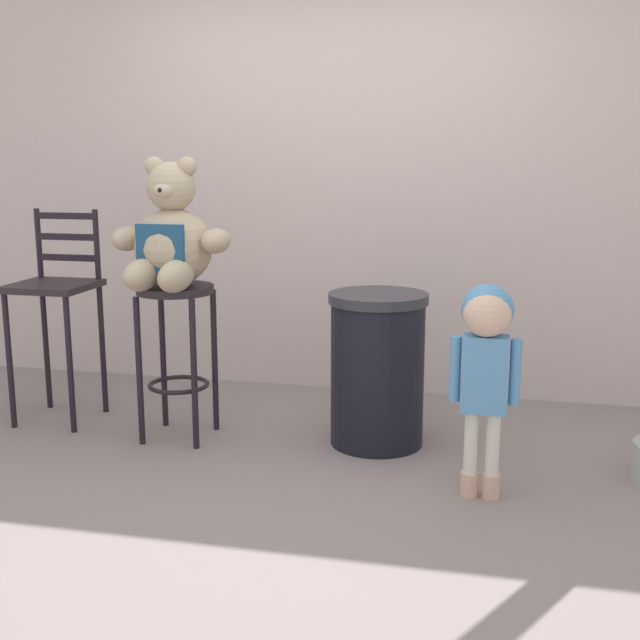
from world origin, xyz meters
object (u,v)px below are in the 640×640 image
at_px(teddy_bear, 171,240).
at_px(child_walking, 486,345).
at_px(bar_chair_empty, 56,298).
at_px(bar_stool_with_teddy, 177,330).
at_px(trash_bin, 377,369).

bearing_deg(teddy_bear, child_walking, -14.01).
bearing_deg(teddy_bear, bar_chair_empty, 167.17).
bearing_deg(bar_stool_with_teddy, trash_bin, 7.31).
height_order(bar_stool_with_teddy, bar_chair_empty, bar_chair_empty).
bearing_deg(bar_stool_with_teddy, bar_chair_empty, 169.42).
distance_m(bar_stool_with_teddy, bar_chair_empty, 0.79).
distance_m(child_walking, trash_bin, 0.83).
relative_size(bar_stool_with_teddy, teddy_bear, 1.25).
distance_m(child_walking, bar_chair_empty, 2.40).
bearing_deg(child_walking, teddy_bear, 91.28).
bearing_deg(trash_bin, bar_stool_with_teddy, -172.69).
relative_size(bar_stool_with_teddy, child_walking, 0.87).
xyz_separation_m(teddy_bear, trash_bin, (1.03, 0.16, -0.65)).
bearing_deg(bar_chair_empty, child_walking, -13.63).
xyz_separation_m(bar_stool_with_teddy, bar_chair_empty, (-0.76, 0.14, 0.11)).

